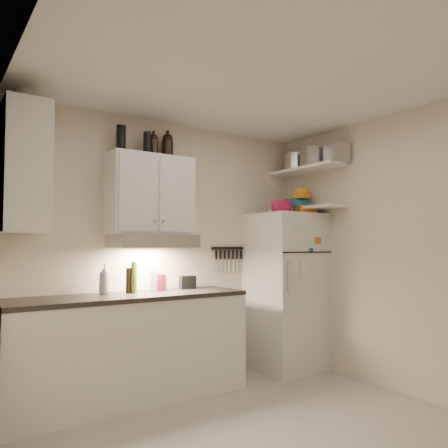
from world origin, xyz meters
TOP-DOWN VIEW (x-y plane):
  - floor at (0.00, 0.00)m, footprint 3.20×3.00m
  - ceiling at (0.00, 0.00)m, footprint 3.20×3.00m
  - back_wall at (0.00, 1.51)m, footprint 3.20×0.02m
  - left_wall at (-1.61, 0.00)m, footprint 0.02×3.00m
  - right_wall at (1.61, 0.00)m, footprint 0.02×3.00m
  - base_cabinet at (-0.55, 1.20)m, footprint 2.10×0.60m
  - countertop at (-0.55, 1.20)m, footprint 2.10×0.62m
  - upper_cabinet at (-0.30, 1.33)m, footprint 0.80×0.33m
  - side_cabinet at (-1.44, 1.20)m, footprint 0.33×0.55m
  - range_hood at (-0.30, 1.27)m, footprint 0.76×0.46m
  - fridge at (1.25, 1.16)m, footprint 0.70×0.68m
  - shelf_hi at (1.45, 1.02)m, footprint 0.30×0.95m
  - shelf_lo at (1.45, 1.02)m, footprint 0.30×0.95m
  - knife_strip at (0.70, 1.49)m, footprint 0.42×0.02m
  - dutch_oven at (1.10, 1.05)m, footprint 0.24×0.24m
  - book_stack at (1.41, 1.03)m, footprint 0.27×0.30m
  - spice_jar at (1.26, 1.09)m, footprint 0.06×0.06m
  - stock_pot at (1.51, 1.26)m, footprint 0.32×0.32m
  - tin_a at (1.42, 0.90)m, footprint 0.26×0.25m
  - tin_b at (1.49, 0.62)m, footprint 0.25×0.25m
  - bowl_teal at (1.45, 1.22)m, footprint 0.26×0.26m
  - bowl_orange at (1.46, 1.13)m, footprint 0.21×0.21m
  - bowl_yellow at (1.46, 1.13)m, footprint 0.16×0.16m
  - plates at (1.38, 1.10)m, footprint 0.34×0.34m
  - growler_a at (-0.26, 1.35)m, footprint 0.11×0.11m
  - growler_b at (-0.08, 1.41)m, footprint 0.13×0.13m
  - thermos_a at (-0.36, 1.29)m, footprint 0.09×0.09m
  - thermos_b at (-0.59, 1.35)m, footprint 0.10×0.10m
  - side_jar at (-1.43, 1.29)m, footprint 0.16×0.16m
  - soap_bottle at (-0.73, 1.32)m, footprint 0.15×0.15m
  - pepper_mill at (-0.15, 1.33)m, footprint 0.06×0.06m
  - oil_bottle at (-0.48, 1.27)m, footprint 0.06×0.06m
  - vinegar_bottle at (-0.53, 1.29)m, footprint 0.05×0.05m
  - clear_bottle at (-0.28, 1.28)m, footprint 0.09×0.09m
  - red_jar at (-0.20, 1.33)m, footprint 0.09×0.09m
  - caddy at (0.12, 1.35)m, footprint 0.17×0.14m

SIDE VIEW (x-z plane):
  - floor at x=0.00m, z-range -0.02..0.00m
  - base_cabinet at x=-0.55m, z-range 0.00..0.88m
  - fridge at x=1.25m, z-range 0.00..1.70m
  - countertop at x=-0.55m, z-range 0.88..0.92m
  - caddy at x=0.12m, z-range 0.92..1.05m
  - pepper_mill at x=-0.15m, z-range 0.92..1.07m
  - red_jar at x=-0.20m, z-range 0.92..1.08m
  - clear_bottle at x=-0.28m, z-range 0.92..1.12m
  - vinegar_bottle at x=-0.53m, z-range 0.92..1.15m
  - oil_bottle at x=-0.48m, z-range 0.92..1.20m
  - soap_bottle at x=-0.73m, z-range 0.92..1.22m
  - back_wall at x=0.00m, z-range 0.00..2.60m
  - left_wall at x=-1.61m, z-range 0.00..2.60m
  - right_wall at x=1.61m, z-range 0.00..2.60m
  - knife_strip at x=0.70m, z-range 1.31..1.33m
  - range_hood at x=-0.30m, z-range 1.33..1.45m
  - book_stack at x=1.41m, z-range 1.70..1.78m
  - spice_jar at x=1.26m, z-range 1.70..1.79m
  - shelf_lo at x=1.45m, z-range 1.75..1.77m
  - dutch_oven at x=1.10m, z-range 1.70..1.83m
  - plates at x=1.38m, z-range 1.77..1.84m
  - upper_cabinet at x=-0.30m, z-range 1.45..2.20m
  - bowl_teal at x=1.45m, z-range 1.77..1.88m
  - bowl_orange at x=1.46m, z-range 1.88..1.94m
  - side_cabinet at x=-1.44m, z-range 1.45..2.45m
  - bowl_yellow at x=1.46m, z-range 1.94..1.99m
  - shelf_hi at x=1.45m, z-range 2.19..2.22m
  - thermos_a at x=-0.36m, z-range 2.20..2.41m
  - growler_a at x=-0.26m, z-range 2.20..2.43m
  - tin_b at x=1.49m, z-range 2.21..2.42m
  - stock_pot at x=1.51m, z-range 2.21..2.42m
  - tin_a at x=1.42m, z-range 2.21..2.42m
  - thermos_b at x=-0.59m, z-range 2.20..2.45m
  - growler_b at x=-0.08m, z-range 2.20..2.47m
  - side_jar at x=-1.43m, z-range 2.45..2.62m
  - ceiling at x=0.00m, z-range 2.60..2.62m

